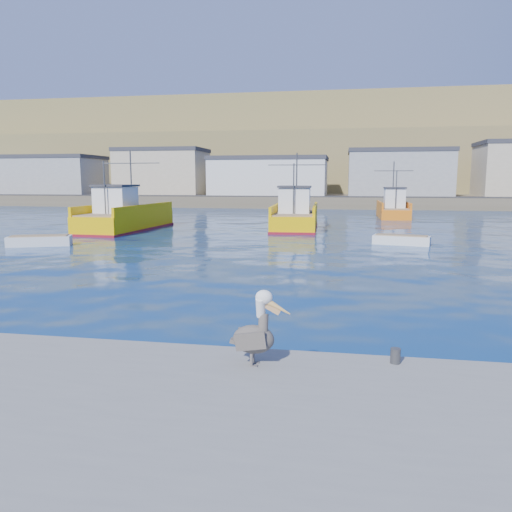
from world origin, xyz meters
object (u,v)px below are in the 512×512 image
at_px(skiff_left, 40,242).
at_px(skiff_mid, 401,241).
at_px(pelican, 256,333).
at_px(boat_orange, 393,208).
at_px(trawler_yellow_b, 295,217).
at_px(trawler_yellow_a, 125,218).

relative_size(skiff_left, skiff_mid, 1.07).
distance_m(skiff_mid, pelican, 23.88).
relative_size(boat_orange, skiff_left, 2.02).
xyz_separation_m(boat_orange, skiff_left, (-23.75, -27.58, -0.75)).
height_order(skiff_left, pelican, pelican).
bearing_deg(trawler_yellow_b, trawler_yellow_a, -164.40).
height_order(trawler_yellow_b, skiff_mid, trawler_yellow_b).
relative_size(trawler_yellow_b, skiff_left, 2.66).
bearing_deg(boat_orange, trawler_yellow_a, -142.28).
distance_m(trawler_yellow_b, boat_orange, 16.58).
xyz_separation_m(skiff_mid, pelican, (-5.23, -23.28, 0.89)).
bearing_deg(pelican, skiff_left, 132.07).
distance_m(trawler_yellow_b, pelican, 32.65).
xyz_separation_m(trawler_yellow_a, skiff_left, (-1.06, -10.03, -0.77)).
relative_size(trawler_yellow_a, boat_orange, 1.42).
xyz_separation_m(trawler_yellow_a, pelican, (15.89, -28.80, 0.11)).
height_order(trawler_yellow_b, skiff_left, trawler_yellow_b).
xyz_separation_m(trawler_yellow_b, pelican, (2.40, -32.57, 0.15)).
relative_size(trawler_yellow_a, skiff_mid, 3.08).
relative_size(skiff_mid, pelican, 2.46).
height_order(trawler_yellow_a, pelican, trawler_yellow_a).
xyz_separation_m(trawler_yellow_a, boat_orange, (22.69, 17.55, -0.02)).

